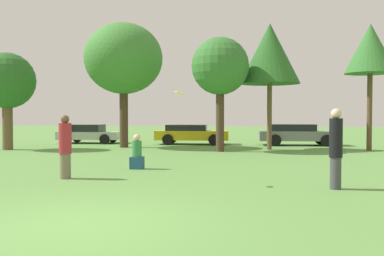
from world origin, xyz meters
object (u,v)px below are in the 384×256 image
person_catcher (336,147)px  parked_car_grey (297,134)px  parked_car_silver (89,133)px  person_thrower (65,147)px  tree_0 (7,82)px  tree_1 (124,59)px  frisbee (179,93)px  tree_4 (370,49)px  tree_2 (220,67)px  parked_car_yellow (191,134)px  bystander_sitting (137,154)px  tree_3 (270,54)px

person_catcher → parked_car_grey: bearing=-86.7°
person_catcher → parked_car_silver: bearing=-45.6°
person_thrower → parked_car_silver: person_thrower is taller
tree_0 → tree_1: 6.03m
person_thrower → parked_car_grey: (7.60, 14.29, -0.23)m
frisbee → tree_4: (7.48, 11.69, 2.67)m
person_thrower → tree_1: tree_1 is taller
frisbee → tree_1: tree_1 is taller
person_thrower → tree_0: bearing=134.3°
tree_2 → parked_car_yellow: size_ratio=1.24×
bystander_sitting → tree_4: 13.60m
tree_1 → bystander_sitting: bearing=-70.0°
person_thrower → tree_0: (-7.25, 8.92, 2.55)m
bystander_sitting → parked_car_yellow: parked_car_yellow is taller
tree_2 → parked_car_silver: 10.48m
bystander_sitting → tree_1: bearing=110.0°
bystander_sitting → parked_car_silver: size_ratio=0.29×
tree_3 → tree_2: bearing=-147.9°
tree_4 → parked_car_silver: 16.80m
person_thrower → tree_2: tree_2 is taller
tree_0 → tree_1: (5.37, 2.37, 1.35)m
tree_2 → parked_car_grey: size_ratio=1.18×
bystander_sitting → person_thrower: bearing=-120.2°
parked_car_silver → parked_car_yellow: size_ratio=0.88×
tree_1 → parked_car_grey: bearing=17.6°
tree_1 → parked_car_yellow: bearing=42.8°
person_thrower → tree_2: size_ratio=0.32×
tree_1 → tree_2: size_ratio=1.23×
person_catcher → bystander_sitting: 6.49m
bystander_sitting → tree_1: size_ratio=0.17×
frisbee → bystander_sitting: size_ratio=0.21×
tree_1 → tree_3: size_ratio=1.05×
person_catcher → tree_4: bearing=-102.3°
frisbee → tree_1: 13.23m
person_catcher → parked_car_yellow: size_ratio=0.43×
parked_car_silver → parked_car_yellow: bearing=-3.3°
person_catcher → parked_car_silver: size_ratio=0.49×
tree_4 → parked_car_yellow: size_ratio=1.41×
frisbee → tree_0: 14.28m
person_thrower → person_catcher: size_ratio=0.92×
tree_0 → tree_4: bearing=6.8°
tree_4 → parked_car_grey: bearing=134.8°
tree_3 → parked_car_grey: (1.69, 3.37, -4.19)m
bystander_sitting → tree_1: tree_1 is taller
tree_2 → tree_1: bearing=160.9°
person_thrower → tree_4: 16.00m
tree_4 → parked_car_yellow: (-9.43, 3.22, -4.36)m
parked_car_yellow → parked_car_grey: parked_car_grey is taller
tree_4 → parked_car_silver: tree_4 is taller
tree_2 → tree_4: 7.52m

